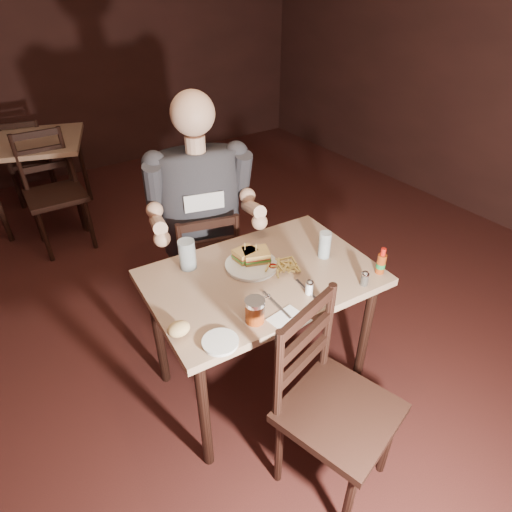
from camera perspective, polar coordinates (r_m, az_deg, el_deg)
room_shell at (r=1.85m, az=-5.85°, el=15.00°), size 7.00×7.00×7.00m
main_table at (r=2.12m, az=0.76°, el=-4.47°), size 1.13×0.79×0.77m
bg_table at (r=4.28m, az=-27.49°, el=12.46°), size 1.02×1.02×0.77m
chair_far at (r=2.71m, az=-6.83°, el=-1.38°), size 0.50×0.53×0.87m
chair_near at (r=1.92m, az=11.11°, el=-19.76°), size 0.55×0.57×0.94m
bg_chair_far at (r=4.88m, az=-27.87°, el=11.35°), size 0.46×0.49×0.83m
bg_chair_near at (r=3.84m, az=-25.17°, el=7.38°), size 0.45×0.49×0.94m
diner at (r=2.39m, az=-7.41°, el=8.50°), size 0.71×0.62×1.06m
dinner_plate at (r=2.11m, az=-0.63°, el=-1.30°), size 0.27×0.27×0.01m
sandwich_left at (r=2.11m, az=0.00°, el=0.54°), size 0.15×0.14×0.11m
sandwich_right at (r=2.12m, az=-1.48°, el=0.53°), size 0.11×0.10×0.09m
fries_pile at (r=2.07m, az=3.39°, el=-1.40°), size 0.25×0.18×0.04m
ketchup_dollop at (r=2.09m, az=2.27°, el=-1.34°), size 0.05×0.05×0.01m
glass_left at (r=2.10m, az=-9.16°, el=0.19°), size 0.09×0.09×0.15m
glass_right at (r=2.18m, az=9.14°, el=1.48°), size 0.06×0.06×0.14m
hot_sauce at (r=2.13m, az=16.40°, el=-0.61°), size 0.05×0.05×0.14m
salt_shaker at (r=1.95m, az=7.14°, el=-4.18°), size 0.04×0.04×0.07m
pepper_shaker at (r=2.05m, az=14.28°, el=-2.96°), size 0.04×0.04×0.07m
syrup_dispenser at (r=1.78m, az=-0.16°, el=-7.30°), size 0.09×0.09×0.11m
napkin at (r=1.82m, az=4.43°, el=-8.51°), size 0.16×0.15×0.00m
knife at (r=1.89m, az=2.75°, el=-6.47°), size 0.02×0.22×0.01m
fork at (r=1.98m, az=6.77°, el=-4.50°), size 0.03×0.17×0.01m
side_plate at (r=1.73m, az=-4.77°, el=-11.46°), size 0.15×0.15×0.01m
bread_roll at (r=1.75m, az=-10.27°, el=-9.54°), size 0.10×0.08×0.06m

